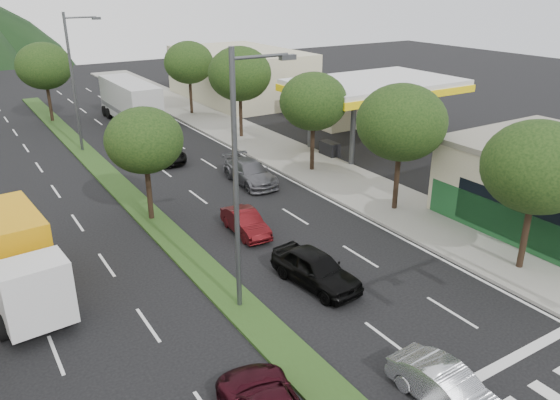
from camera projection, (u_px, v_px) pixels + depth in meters
sidewalk_right at (279, 151)px, 41.09m from camera, size 5.00×90.00×0.15m
median at (101, 169)px, 37.26m from camera, size 1.60×56.00×0.12m
gas_canopy at (375, 88)px, 40.24m from camera, size 12.20×8.20×5.25m
bldg_right_far at (240, 75)px, 58.51m from camera, size 10.00×16.00×5.20m
tree_r_a at (538, 167)px, 22.59m from camera, size 4.60×4.60×6.63m
tree_r_b at (401, 122)px, 28.78m from camera, size 4.80×4.80×6.94m
tree_r_c at (313, 102)px, 35.17m from camera, size 4.40×4.40×6.48m
tree_r_d at (240, 74)px, 42.85m from camera, size 5.00×5.00×7.17m
tree_r_e at (189, 63)px, 50.81m from camera, size 4.60×4.60×6.71m
tree_med_near at (144, 140)px, 27.78m from camera, size 4.00×4.00×6.02m
tree_med_far at (44, 66)px, 47.97m from camera, size 4.80×4.80×6.94m
streetlight_near at (240, 173)px, 19.61m from camera, size 2.60×0.25×10.00m
streetlight_mid at (75, 76)px, 39.22m from camera, size 2.60×0.25×10.00m
sedan_silver at (447, 388)px, 16.36m from camera, size 1.63×3.94×1.27m
car_queue_a at (316, 269)px, 22.91m from camera, size 2.29×4.60×1.51m
car_queue_b at (250, 172)px, 34.53m from camera, size 2.31×5.09×1.44m
car_queue_c at (246, 222)px, 27.64m from camera, size 1.51×3.74×1.21m
car_queue_d at (164, 152)px, 38.86m from camera, size 2.27×4.72×1.30m
car_queue_e at (134, 136)px, 42.49m from camera, size 2.24×4.49×1.47m
box_truck at (16, 261)px, 21.67m from camera, size 3.16×7.15×3.44m
motorhome at (130, 101)px, 48.89m from camera, size 3.08×9.67×3.71m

